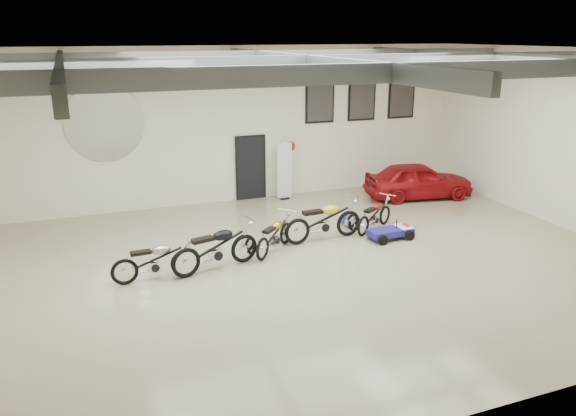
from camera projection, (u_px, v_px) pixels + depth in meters
name	position (u px, v px, depth m)	size (l,w,h in m)	color
floor	(306.00, 265.00, 13.54)	(16.00, 12.00, 0.01)	tan
ceiling	(308.00, 51.00, 12.05)	(16.00, 12.00, 0.01)	slate
back_wall	(234.00, 126.00, 18.14)	(16.00, 0.02, 5.00)	white
right_wall	(572.00, 141.00, 15.56)	(0.02, 12.00, 5.00)	white
ceiling_beams	(308.00, 63.00, 12.13)	(15.80, 11.80, 0.32)	slate
door	(251.00, 168.00, 18.70)	(0.92, 0.08, 2.10)	black
logo_plaque	(105.00, 123.00, 16.63)	(2.30, 0.06, 1.16)	silver
poster_left	(320.00, 103.00, 18.96)	(1.05, 0.08, 1.35)	black
poster_mid	(362.00, 101.00, 19.51)	(1.05, 0.08, 1.35)	black
poster_right	(401.00, 99.00, 20.06)	(1.05, 0.08, 1.35)	black
oil_sign	(290.00, 146.00, 18.99)	(0.72, 0.10, 0.72)	white
banner_stand	(284.00, 171.00, 18.69)	(0.52, 0.21, 1.90)	white
motorcycle_silver	(154.00, 260.00, 12.60)	(1.89, 0.59, 0.98)	silver
motorcycle_black	(216.00, 247.00, 13.13)	(2.21, 0.68, 1.15)	silver
motorcycle_gold	(274.00, 234.00, 14.25)	(1.80, 0.56, 0.94)	silver
motorcycle_yellow	(324.00, 220.00, 15.02)	(2.23, 0.69, 1.16)	silver
motorcycle_red	(374.00, 215.00, 15.84)	(1.76, 0.55, 0.92)	silver
go_kart	(395.00, 229.00, 15.24)	(1.52, 0.69, 0.55)	navy
vintage_car	(418.00, 180.00, 18.93)	(3.59, 1.45, 1.22)	maroon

